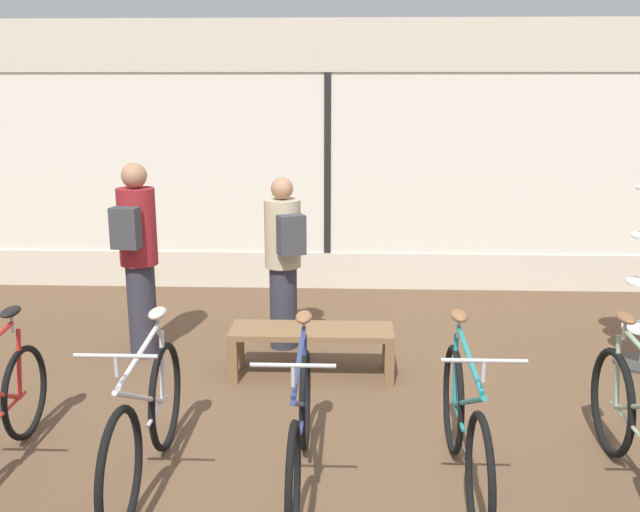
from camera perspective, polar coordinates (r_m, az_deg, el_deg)
The scene contains 8 objects.
ground_plane at distance 5.28m, azimuth -0.73°, elevation -14.35°, with size 24.00×24.00×0.00m, color brown.
shop_back_wall at distance 8.56m, azimuth 0.60°, elevation 8.05°, with size 12.00×0.08×3.20m.
bicycle_left at distance 4.70m, azimuth -13.78°, elevation -12.94°, with size 0.46×1.74×1.06m.
bicycle_center at distance 4.55m, azimuth -1.61°, elevation -13.65°, with size 0.46×1.76×1.03m.
bicycle_right at distance 4.61m, azimuth 11.51°, elevation -13.33°, with size 0.46×1.76×1.05m.
display_bench at distance 6.17m, azimuth -0.66°, elevation -6.49°, with size 1.40×0.44×0.43m.
customer_near_rack at distance 6.65m, azimuth -14.35°, elevation 0.15°, with size 0.38×0.51×1.80m.
customer_by_window at distance 6.67m, azimuth -2.93°, elevation -0.17°, with size 0.46×0.56×1.64m.
Camera 1 is at (0.25, -4.65, 2.49)m, focal length 40.00 mm.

